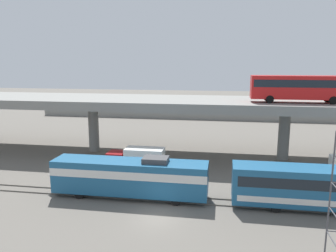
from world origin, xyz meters
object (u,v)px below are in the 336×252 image
(parked_car_2, at_px, (198,106))
(parked_car_3, at_px, (301,108))
(transit_bus_on_overpass, at_px, (300,86))
(parked_car_0, at_px, (138,104))
(parked_car_1, at_px, (270,108))
(train_locomotive, at_px, (122,175))
(service_truck_west, at_px, (137,159))

(parked_car_2, bearing_deg, parked_car_3, 1.03)
(transit_bus_on_overpass, height_order, parked_car_0, transit_bus_on_overpass)
(parked_car_0, relative_size, parked_car_1, 1.00)
(parked_car_0, xyz_separation_m, parked_car_3, (39.17, -1.16, 0.00))
(parked_car_2, bearing_deg, train_locomotive, -94.23)
(train_locomotive, relative_size, service_truck_west, 2.39)
(service_truck_west, relative_size, parked_car_3, 1.55)
(service_truck_west, bearing_deg, parked_car_3, -122.82)
(train_locomotive, xyz_separation_m, parked_car_1, (20.48, 50.51, 0.37))
(service_truck_west, bearing_deg, transit_bus_on_overpass, -160.94)
(train_locomotive, distance_m, parked_car_1, 54.51)
(train_locomotive, distance_m, service_truck_west, 7.32)
(parked_car_2, xyz_separation_m, parked_car_3, (23.74, 0.43, 0.00))
(parked_car_0, height_order, parked_car_3, same)
(transit_bus_on_overpass, relative_size, parked_car_3, 2.73)
(parked_car_3, bearing_deg, parked_car_1, -0.72)
(train_locomotive, distance_m, parked_car_2, 50.14)
(train_locomotive, bearing_deg, parked_car_3, -118.56)
(transit_bus_on_overpass, bearing_deg, service_truck_west, -160.94)
(transit_bus_on_overpass, xyz_separation_m, parked_car_1, (1.44, 36.52, -7.57))
(parked_car_0, height_order, parked_car_2, same)
(train_locomotive, xyz_separation_m, transit_bus_on_overpass, (19.04, 14.00, 7.93))
(service_truck_west, xyz_separation_m, parked_car_1, (20.86, 43.22, 0.92))
(train_locomotive, height_order, service_truck_west, train_locomotive)
(transit_bus_on_overpass, bearing_deg, train_locomotive, -143.68)
(transit_bus_on_overpass, height_order, parked_car_1, transit_bus_on_overpass)
(parked_car_3, bearing_deg, transit_bus_on_overpass, 77.01)
(parked_car_2, distance_m, parked_car_3, 23.75)
(transit_bus_on_overpass, relative_size, service_truck_west, 1.76)
(parked_car_0, relative_size, parked_car_3, 0.96)
(parked_car_1, bearing_deg, parked_car_2, -178.24)
(service_truck_west, distance_m, parked_car_3, 51.34)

